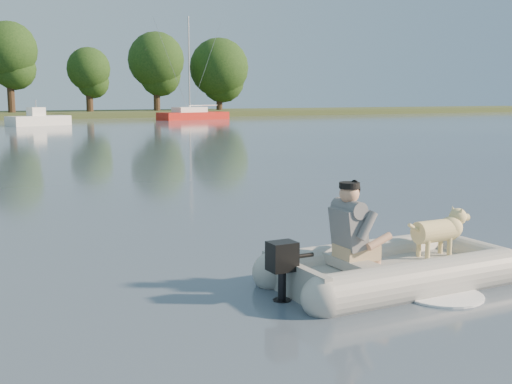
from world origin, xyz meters
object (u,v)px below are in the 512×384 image
man (350,225)px  dog (435,235)px  motorboat (38,113)px  sailboat (193,115)px  dinghy (398,235)px

man → dog: man is taller
motorboat → sailboat: 15.85m
motorboat → sailboat: (14.75, 5.78, -0.49)m
man → sailboat: bearing=70.1°
dinghy → dog: bearing=4.6°
dog → motorboat: motorboat is taller
motorboat → dinghy: bearing=-114.8°
dinghy → man: size_ratio=4.10×
sailboat → motorboat: bearing=-172.4°
dinghy → motorboat: (3.00, 44.38, 0.34)m
dinghy → sailboat: size_ratio=0.44×
man → motorboat: (3.67, 44.32, 0.16)m
man → sailboat: (18.42, 50.11, -0.33)m
dog → sailboat: size_ratio=0.09×
dinghy → dog: (0.62, 0.05, -0.07)m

